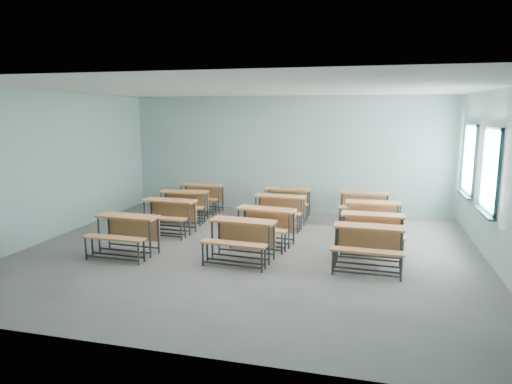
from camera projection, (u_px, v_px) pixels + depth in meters
room at (254, 173)px, 8.90m from camera, size 9.04×8.04×3.24m
desk_unit_r0c0 at (125, 229)px, 8.87m from camera, size 1.26×0.87×0.77m
desk_unit_r0c1 at (241, 234)px, 8.50m from camera, size 1.29×0.91×0.77m
desk_unit_r0c2 at (368, 241)px, 8.06m from camera, size 1.26×0.86×0.77m
desk_unit_r1c0 at (168, 211)px, 10.45m from camera, size 1.26×0.86×0.77m
desk_unit_r1c1 at (264, 221)px, 9.52m from camera, size 1.33×0.99×0.77m
desk_unit_r1c2 at (372, 227)px, 9.00m from camera, size 1.24×0.84×0.77m
desk_unit_r2c0 at (183, 201)px, 11.61m from camera, size 1.31×0.95×0.77m
desk_unit_r2c1 at (279, 206)px, 10.98m from camera, size 1.26×0.87×0.77m
desk_unit_r2c2 at (374, 214)px, 10.21m from camera, size 1.29×0.92×0.77m
desk_unit_r3c0 at (201, 194)px, 12.69m from camera, size 1.25×0.85×0.77m
desk_unit_r3c1 at (287, 198)px, 12.01m from camera, size 1.23×0.83×0.77m
desk_unit_r3c2 at (364, 202)px, 11.48m from camera, size 1.24×0.83×0.77m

